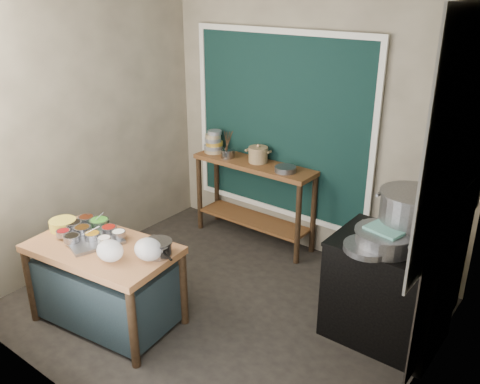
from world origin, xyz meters
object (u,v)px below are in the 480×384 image
Objects in this scene: yellow_basin at (63,225)px; prep_table at (106,285)px; stock_pot at (410,216)px; back_counter at (254,202)px; steamer at (384,240)px; condiment_tray at (90,235)px; ceramic_crock at (258,156)px; utensil_cup at (228,153)px; stove_block at (388,292)px; saucepan at (158,248)px.

prep_table is at bearing 0.60° from yellow_basin.
back_counter is at bearing 162.74° from stock_pot.
steamer is at bearing -109.18° from stock_pot.
ceramic_crock reaches higher than condiment_tray.
stock_pot is at bearing 70.82° from steamer.
utensil_cup is (-0.24, 1.98, 0.62)m from prep_table.
yellow_basin is (-0.52, -0.01, 0.42)m from prep_table.
utensil_cup is 2.36m from stock_pot.
back_counter is 2.04m from stove_block.
steamer is at bearing 23.68° from prep_table.
steamer reaches higher than condiment_tray.
back_counter is 0.62m from utensil_cup.
steamer reaches higher than back_counter.
stove_block is 3.86× the size of saucepan.
condiment_tray is 2.67m from stock_pot.
steamer reaches higher than saucepan.
stove_block is at bearing 57.08° from saucepan.
prep_table is at bearing -13.43° from condiment_tray.
ceramic_crock is (0.36, 0.08, 0.03)m from utensil_cup.
utensil_cup is at bearing 132.66° from saucepan.
saucepan is 1.92m from ceramic_crock.
prep_table is at bearing -145.27° from stock_pot.
stove_block is at bearing -16.88° from utensil_cup.
utensil_cup is 0.70× the size of ceramic_crock.
ceramic_crock is at bearing 72.60° from yellow_basin.
utensil_cup is at bearing 166.36° from stock_pot.
yellow_basin is 0.49× the size of steamer.
back_counter is (0.09, 2.03, 0.10)m from prep_table.
steamer is at bearing 54.09° from saucepan.
prep_table is 5.34× the size of yellow_basin.
stove_block is at bearing -116.21° from stock_pot.
steamer is at bearing 26.92° from condiment_tray.
back_counter is 2.77× the size of stock_pot.
utensil_cup is (-0.33, -0.05, 0.52)m from back_counter.
ceramic_crock is 0.48× the size of steamer.
stock_pot reaches higher than stove_block.
condiment_tray is 3.79× the size of utensil_cup.
yellow_basin is 0.45× the size of stock_pot.
back_counter is 2.14m from stock_pot.
prep_table is 2.09m from utensil_cup.
yellow_basin is at bearing -154.81° from steamer.
steamer is at bearing -102.42° from stove_block.
steamer is (1.47, 0.98, 0.14)m from saucepan.
back_counter reaches higher than prep_table.
ceramic_crock reaches higher than saucepan.
ceramic_crock reaches higher than prep_table.
condiment_tray is 2.57× the size of saucepan.
saucepan reaches higher than stove_block.
stove_block is (1.90, -0.73, -0.05)m from back_counter.
ceramic_crock is at bearing 79.60° from prep_table.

